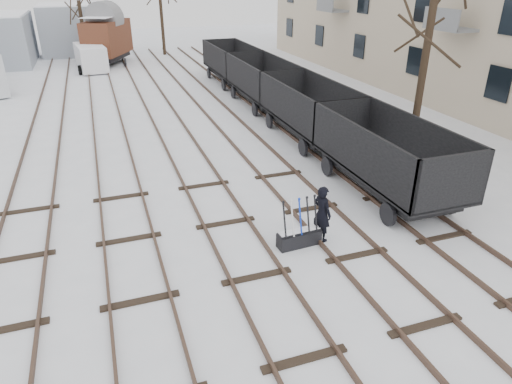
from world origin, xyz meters
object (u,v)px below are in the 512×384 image
at_px(panel_van, 91,57).
at_px(freight_wagon_a, 385,167).
at_px(box_van_wagon, 107,36).
at_px(ground_frame, 299,237).
at_px(worker, 322,214).

bearing_deg(panel_van, freight_wagon_a, -77.95).
height_order(freight_wagon_a, box_van_wagon, box_van_wagon).
bearing_deg(ground_frame, worker, 3.70).
bearing_deg(ground_frame, panel_van, 95.89).
bearing_deg(worker, freight_wagon_a, -80.84).
relative_size(worker, panel_van, 0.37).
distance_m(worker, panel_van, 29.93).
height_order(ground_frame, freight_wagon_a, freight_wagon_a).
relative_size(ground_frame, worker, 0.85).
xyz_separation_m(box_van_wagon, panel_van, (-1.53, -2.36, -1.26)).
bearing_deg(box_van_wagon, panel_van, -98.21).
xyz_separation_m(ground_frame, worker, (0.75, 0.10, 0.59)).
relative_size(freight_wagon_a, box_van_wagon, 1.11).
distance_m(ground_frame, worker, 0.96).
bearing_deg(panel_van, ground_frame, -87.21).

